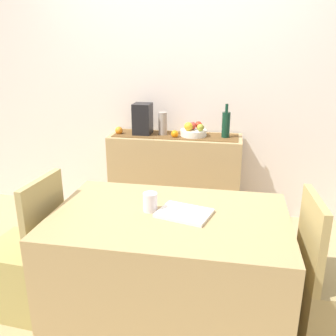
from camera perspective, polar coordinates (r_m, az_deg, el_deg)
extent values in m
cube|color=tan|center=(2.88, -2.39, -15.92)|extent=(6.40, 6.40, 0.02)
cube|color=silver|center=(3.54, 1.64, 14.19)|extent=(6.40, 0.06, 2.70)
cube|color=tan|center=(3.49, 1.15, -1.61)|extent=(1.21, 0.42, 0.83)
cube|color=brown|center=(3.37, 1.19, 5.11)|extent=(1.14, 0.32, 0.01)
cylinder|color=white|center=(3.34, 4.00, 5.50)|extent=(0.24, 0.24, 0.06)
sphere|color=gold|center=(3.28, 3.20, 6.48)|extent=(0.08, 0.08, 0.08)
sphere|color=#B7382D|center=(3.34, 3.84, 6.60)|extent=(0.07, 0.07, 0.07)
sphere|color=red|center=(3.38, 4.78, 6.72)|extent=(0.07, 0.07, 0.07)
sphere|color=olive|center=(3.27, 5.08, 6.30)|extent=(0.06, 0.06, 0.06)
cylinder|color=#103523|center=(3.30, 9.01, 6.62)|extent=(0.07, 0.07, 0.23)
cylinder|color=#103523|center=(3.27, 9.15, 9.22)|extent=(0.03, 0.03, 0.07)
cube|color=black|center=(3.40, -3.98, 7.62)|extent=(0.16, 0.18, 0.29)
cylinder|color=gray|center=(3.36, -0.83, 6.91)|extent=(0.08, 0.08, 0.21)
sphere|color=orange|center=(3.29, 1.05, 5.33)|extent=(0.07, 0.07, 0.07)
sphere|color=orange|center=(3.45, -7.66, 5.83)|extent=(0.07, 0.07, 0.07)
cube|color=tan|center=(2.21, 0.21, -15.92)|extent=(1.30, 0.83, 0.74)
cube|color=white|center=(2.02, 2.54, -7.05)|extent=(0.33, 0.28, 0.02)
cylinder|color=silver|center=(2.04, -2.79, -5.32)|extent=(0.08, 0.08, 0.11)
cube|color=tan|center=(2.59, -21.25, -15.42)|extent=(0.43, 0.43, 0.45)
cube|color=tan|center=(2.28, -18.85, -6.99)|extent=(0.07, 0.40, 0.45)
cube|color=#9F8F5D|center=(2.35, 24.61, -19.81)|extent=(0.42, 0.42, 0.45)
cube|color=tan|center=(2.06, 21.47, -10.15)|extent=(0.07, 0.40, 0.45)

